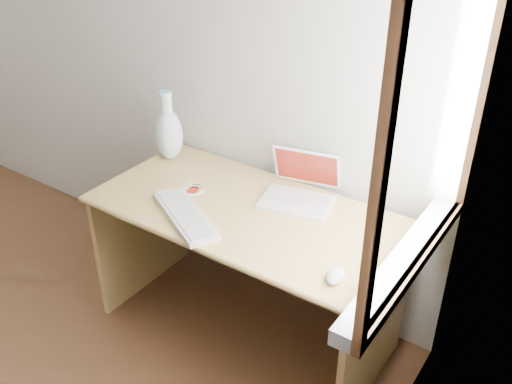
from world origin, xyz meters
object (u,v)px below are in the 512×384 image
Objects in this scene: laptop at (301,190)px; desk at (254,237)px; vase at (169,132)px; external_keyboard at (186,216)px.

desk is at bearing -156.75° from laptop.
desk is at bearing -9.54° from vase.
laptop is at bearing 79.30° from external_keyboard.
laptop is 0.75m from vase.
vase is at bearing 166.45° from external_keyboard.
vase is at bearing 170.46° from desk.
external_keyboard is (-0.16, -0.28, 0.21)m from desk.
laptop reaches higher than external_keyboard.
desk is 3.75× the size of vase.
desk is 0.68m from vase.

